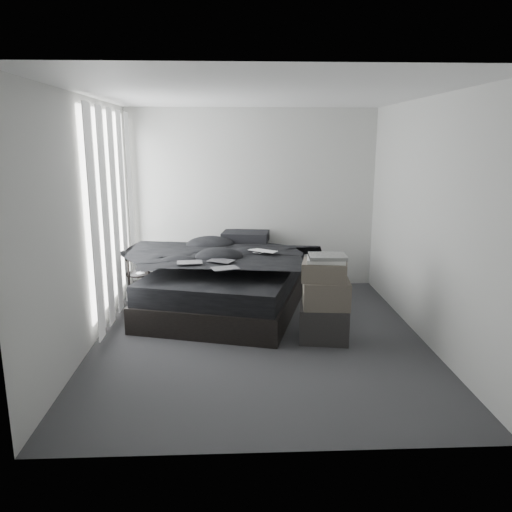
{
  "coord_description": "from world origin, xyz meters",
  "views": [
    {
      "loc": [
        -0.27,
        -5.2,
        2.15
      ],
      "look_at": [
        0.0,
        0.8,
        0.75
      ],
      "focal_mm": 35.0,
      "sensor_mm": 36.0,
      "label": 1
    }
  ],
  "objects_px": {
    "bed": "(228,297)",
    "laptop": "(261,246)",
    "box_lower": "(324,323)",
    "side_stand": "(139,281)"
  },
  "relations": [
    {
      "from": "laptop",
      "to": "side_stand",
      "type": "bearing_deg",
      "value": -157.22
    },
    {
      "from": "bed",
      "to": "box_lower",
      "type": "height_order",
      "value": "box_lower"
    },
    {
      "from": "bed",
      "to": "laptop",
      "type": "height_order",
      "value": "laptop"
    },
    {
      "from": "laptop",
      "to": "side_stand",
      "type": "xyz_separation_m",
      "value": [
        -1.62,
        0.31,
        -0.53
      ]
    },
    {
      "from": "bed",
      "to": "laptop",
      "type": "distance_m",
      "value": 0.81
    },
    {
      "from": "laptop",
      "to": "box_lower",
      "type": "xyz_separation_m",
      "value": [
        0.64,
        -1.06,
        -0.65
      ]
    },
    {
      "from": "laptop",
      "to": "box_lower",
      "type": "bearing_deg",
      "value": -25.25
    },
    {
      "from": "laptop",
      "to": "side_stand",
      "type": "relative_size",
      "value": 0.59
    },
    {
      "from": "bed",
      "to": "laptop",
      "type": "xyz_separation_m",
      "value": [
        0.43,
        -0.06,
        0.69
      ]
    },
    {
      "from": "bed",
      "to": "box_lower",
      "type": "bearing_deg",
      "value": -30.79
    }
  ]
}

